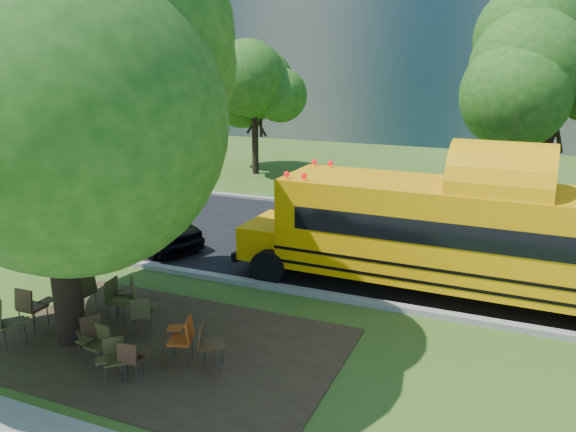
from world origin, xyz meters
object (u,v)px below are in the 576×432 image
at_px(chair_3, 98,341).
at_px(bg_car_red, 115,185).
at_px(chair_9, 127,294).
at_px(black_car, 148,222).
at_px(chair_0, 31,304).
at_px(chair_5, 113,355).
at_px(main_tree, 43,77).
at_px(chair_7, 209,341).
at_px(chair_4, 132,356).
at_px(school_bus, 490,238).
at_px(chair_10, 116,296).
at_px(pedestrian_b, 11,148).
at_px(chair_2, 91,329).
at_px(chair_1, 9,320).
at_px(chair_11, 142,312).
at_px(pedestrian_a, 32,157).
at_px(chair_8, 85,289).
at_px(bg_car_silver, 33,168).
at_px(chair_6, 183,335).

height_order(chair_3, bg_car_red, bg_car_red).
relative_size(chair_9, black_car, 0.22).
xyz_separation_m(chair_0, chair_5, (2.82, -0.86, -0.11)).
bearing_deg(main_tree, chair_7, 3.86).
height_order(chair_3, chair_4, chair_3).
height_order(school_bus, chair_10, school_bus).
bearing_deg(chair_7, main_tree, -105.85).
bearing_deg(chair_3, main_tree, -15.10).
height_order(main_tree, chair_5, main_tree).
bearing_deg(pedestrian_b, chair_2, 36.85).
xyz_separation_m(chair_4, pedestrian_b, (-20.01, 15.33, 0.34)).
bearing_deg(chair_2, chair_1, 134.61).
height_order(school_bus, chair_11, school_bus).
height_order(chair_7, pedestrian_a, pedestrian_a).
bearing_deg(chair_7, chair_5, -73.27).
height_order(chair_10, bg_car_red, bg_car_red).
bearing_deg(chair_8, chair_9, -76.34).
height_order(chair_2, pedestrian_a, pedestrian_a).
height_order(school_bus, chair_4, school_bus).
relative_size(school_bus, black_car, 2.70).
height_order(chair_0, chair_9, chair_0).
bearing_deg(bg_car_silver, chair_7, -115.66).
distance_m(chair_6, chair_10, 2.42).
height_order(chair_0, pedestrian_a, pedestrian_a).
bearing_deg(chair_10, chair_11, 65.62).
distance_m(chair_8, chair_10, 0.94).
height_order(bg_car_red, pedestrian_b, pedestrian_b).
bearing_deg(black_car, pedestrian_b, 83.27).
distance_m(chair_1, pedestrian_b, 22.86).
bearing_deg(chair_9, chair_4, -176.06).
relative_size(chair_4, pedestrian_a, 0.45).
xyz_separation_m(chair_3, bg_car_silver, (-13.75, 11.54, 0.23)).
bearing_deg(chair_9, bg_car_silver, 17.14).
bearing_deg(chair_4, chair_3, 155.70).
relative_size(chair_10, chair_11, 1.15).
relative_size(main_tree, pedestrian_a, 5.12).
bearing_deg(pedestrian_b, chair_4, 37.87).
height_order(chair_4, chair_11, chair_11).
bearing_deg(chair_0, pedestrian_b, 138.12).
xyz_separation_m(chair_4, chair_11, (-0.89, 1.48, 0.05)).
bearing_deg(school_bus, chair_8, -152.06).
bearing_deg(chair_1, chair_0, 142.50).
bearing_deg(chair_6, chair_7, -108.84).
distance_m(chair_10, bg_car_red, 10.94).
height_order(chair_1, chair_4, chair_1).
bearing_deg(chair_0, school_bus, 30.04).
bearing_deg(chair_5, pedestrian_b, -79.65).
bearing_deg(bg_car_silver, bg_car_red, -95.75).
distance_m(chair_7, chair_9, 2.95).
distance_m(main_tree, bg_car_silver, 17.41).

